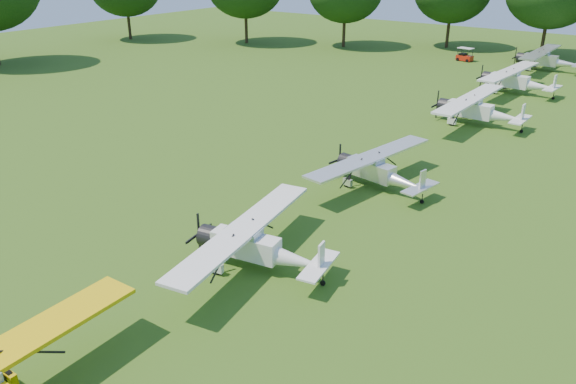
% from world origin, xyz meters
% --- Properties ---
extents(ground, '(160.00, 160.00, 0.00)m').
position_xyz_m(ground, '(0.00, 0.00, 0.00)').
color(ground, '#295114').
rests_on(ground, ground).
extents(tree_belt, '(137.36, 130.27, 14.52)m').
position_xyz_m(tree_belt, '(3.57, 0.16, 8.03)').
color(tree_belt, black).
rests_on(tree_belt, ground).
extents(aircraft_3, '(6.63, 10.50, 2.06)m').
position_xyz_m(aircraft_3, '(0.64, -5.57, 1.20)').
color(aircraft_3, white).
rests_on(aircraft_3, ground).
extents(aircraft_4, '(6.49, 10.26, 2.02)m').
position_xyz_m(aircraft_4, '(0.76, 5.74, 1.18)').
color(aircraft_4, white).
rests_on(aircraft_4, ground).
extents(aircraft_5, '(7.34, 11.66, 2.30)m').
position_xyz_m(aircraft_5, '(1.21, 21.84, 1.35)').
color(aircraft_5, white).
rests_on(aircraft_5, ground).
extents(aircraft_6, '(7.49, 11.94, 2.35)m').
position_xyz_m(aircraft_6, '(0.74, 34.34, 1.37)').
color(aircraft_6, white).
rests_on(aircraft_6, ground).
extents(aircraft_7, '(7.52, 11.94, 2.36)m').
position_xyz_m(aircraft_7, '(0.49, 47.54, 1.38)').
color(aircraft_7, white).
rests_on(aircraft_7, ground).
extents(golf_cart, '(2.04, 1.43, 1.61)m').
position_xyz_m(golf_cart, '(-9.11, 47.96, 0.54)').
color(golf_cart, red).
rests_on(golf_cart, ground).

